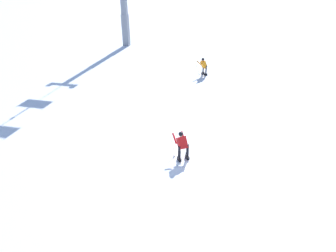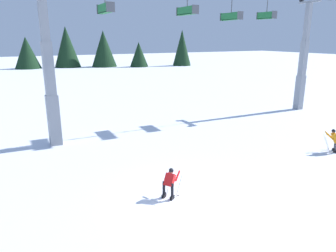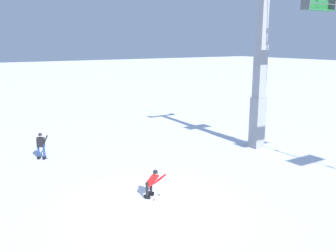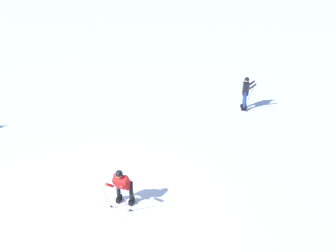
# 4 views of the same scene
# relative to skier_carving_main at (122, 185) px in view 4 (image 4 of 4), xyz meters

# --- Properties ---
(ground_plane) EXTENTS (260.00, 260.00, 0.00)m
(ground_plane) POSITION_rel_skier_carving_main_xyz_m (0.75, -0.51, -0.78)
(ground_plane) COLOR white
(skier_carving_main) EXTENTS (1.68, 1.44, 1.50)m
(skier_carving_main) POSITION_rel_skier_carving_main_xyz_m (0.00, 0.00, 0.00)
(skier_carving_main) COLOR white
(skier_carving_main) RESTS_ON ground_plane
(skier_distant_uphill) EXTENTS (1.52, 1.45, 1.67)m
(skier_distant_uphill) POSITION_rel_skier_carving_main_xyz_m (-8.70, -2.74, 0.17)
(skier_distant_uphill) COLOR white
(skier_distant_uphill) RESTS_ON ground_plane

